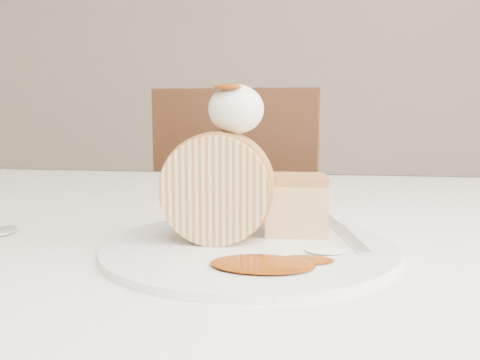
# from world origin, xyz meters

# --- Properties ---
(table) EXTENTS (1.40, 0.90, 0.75)m
(table) POSITION_xyz_m (0.00, 0.20, 0.66)
(table) COLOR white
(table) RESTS_ON ground
(chair_far) EXTENTS (0.49, 0.49, 0.94)m
(chair_far) POSITION_xyz_m (-0.08, 1.03, 0.53)
(chair_far) COLOR brown
(chair_far) RESTS_ON ground
(plate) EXTENTS (0.31, 0.31, 0.01)m
(plate) POSITION_xyz_m (0.05, 0.04, 0.75)
(plate) COLOR white
(plate) RESTS_ON table
(roulade_slice) EXTENTS (0.11, 0.06, 0.11)m
(roulade_slice) POSITION_xyz_m (0.02, 0.05, 0.81)
(roulade_slice) COLOR beige
(roulade_slice) RESTS_ON plate
(cake_chunk) EXTENTS (0.07, 0.06, 0.05)m
(cake_chunk) POSITION_xyz_m (0.10, 0.09, 0.78)
(cake_chunk) COLOR #C38049
(cake_chunk) RESTS_ON plate
(whipped_cream) EXTENTS (0.06, 0.06, 0.05)m
(whipped_cream) POSITION_xyz_m (0.04, 0.06, 0.89)
(whipped_cream) COLOR white
(whipped_cream) RESTS_ON roulade_slice
(caramel_drizzle) EXTENTS (0.03, 0.02, 0.01)m
(caramel_drizzle) POSITION_xyz_m (0.03, 0.05, 0.92)
(caramel_drizzle) COLOR #6F2B04
(caramel_drizzle) RESTS_ON whipped_cream
(caramel_pool) EXTENTS (0.09, 0.06, 0.00)m
(caramel_pool) POSITION_xyz_m (0.07, -0.03, 0.76)
(caramel_pool) COLOR #6F2B04
(caramel_pool) RESTS_ON plate
(fork) EXTENTS (0.05, 0.17, 0.00)m
(fork) POSITION_xyz_m (0.15, 0.07, 0.76)
(fork) COLOR silver
(fork) RESTS_ON plate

